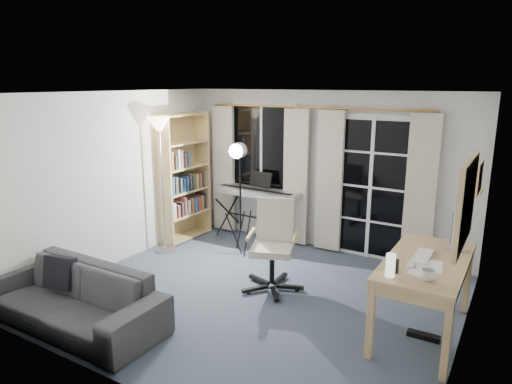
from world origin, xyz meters
TOP-DOWN VIEW (x-y plane):
  - floor at (0.00, 0.00)m, footprint 4.50×4.00m
  - window at (-1.05, 1.97)m, footprint 1.20×0.08m
  - french_door at (0.75, 1.97)m, footprint 1.32×0.09m
  - curtains at (-0.14, 1.88)m, footprint 3.60×0.07m
  - bookshelf at (-2.13, 1.23)m, footprint 0.36×0.96m
  - torchiere_lamp at (-1.97, 0.60)m, footprint 0.40×0.40m
  - keyboard_piano at (-0.99, 1.70)m, footprint 1.46×0.74m
  - studio_light at (-0.92, 1.07)m, footprint 0.32×0.34m
  - office_chair at (0.03, 0.39)m, footprint 0.78×0.75m
  - desk at (1.88, 0.17)m, footprint 0.75×1.49m
  - monitor at (2.08, 0.62)m, footprint 0.19×0.58m
  - desk_clutter at (1.81, -0.07)m, footprint 0.47×0.91m
  - mug at (1.98, -0.33)m, footprint 0.13×0.10m
  - wall_mirror at (2.22, -0.35)m, footprint 0.04×0.94m
  - framed_print at (2.23, 0.55)m, footprint 0.03×0.42m
  - wall_shelf at (2.16, 1.05)m, footprint 0.16×0.30m
  - sofa at (-1.33, -1.55)m, footprint 2.11×0.62m

SIDE VIEW (x-z plane):
  - floor at x=0.00m, z-range -0.02..0.00m
  - sofa at x=-1.33m, z-range 0.00..0.83m
  - desk_clutter at x=1.81m, z-range 0.12..1.13m
  - office_chair at x=0.03m, z-range 0.10..1.22m
  - desk at x=1.88m, z-range 0.30..1.10m
  - keyboard_piano at x=-0.99m, z-range 0.27..1.32m
  - mug at x=1.98m, z-range 0.80..0.93m
  - bookshelf at x=-2.13m, z-range -0.05..1.99m
  - french_door at x=0.75m, z-range -0.03..2.08m
  - curtains at x=-0.14m, z-range 0.03..2.16m
  - monitor at x=2.08m, z-range 0.85..1.35m
  - studio_light at x=-0.92m, z-range 0.52..2.23m
  - wall_shelf at x=2.16m, z-range 1.32..1.50m
  - window at x=-1.05m, z-range 0.80..2.20m
  - wall_mirror at x=2.22m, z-range 1.18..1.92m
  - framed_print at x=2.23m, z-range 1.44..1.76m
  - torchiere_lamp at x=-1.97m, z-range 0.62..2.64m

